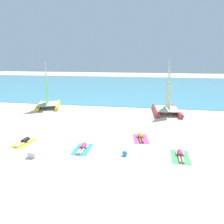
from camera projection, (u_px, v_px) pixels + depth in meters
ground_plane at (118, 112)px, 23.03m from camera, size 120.00×120.00×0.00m
ocean_water at (132, 86)px, 44.29m from camera, size 120.00×40.00×0.05m
sailboat_yellow at (48, 101)px, 24.80m from camera, size 4.05×4.95×5.57m
sailboat_red at (167, 106)px, 22.26m from camera, size 3.10×4.64×5.86m
towel_leftmost at (24, 143)px, 14.68m from camera, size 1.34×2.03×0.01m
sunbather_leftmost at (24, 141)px, 14.71m from camera, size 0.61×1.57×0.30m
towel_center_left at (82, 149)px, 13.69m from camera, size 1.10×1.90×0.01m
sunbather_center_left at (83, 147)px, 13.72m from camera, size 0.54×1.56×0.30m
towel_center_right at (141, 139)px, 15.44m from camera, size 1.36×2.04×0.01m
sunbather_center_right at (141, 137)px, 15.47m from camera, size 0.63×1.57×0.30m
towel_rightmost at (180, 157)px, 12.64m from camera, size 1.18×1.95×0.01m
sunbather_rightmost at (180, 155)px, 12.67m from camera, size 0.56×1.56×0.30m
beach_ball at (125, 153)px, 12.78m from camera, size 0.34×0.34×0.34m
cooler_box at (33, 154)px, 12.62m from camera, size 0.50×0.36×0.36m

